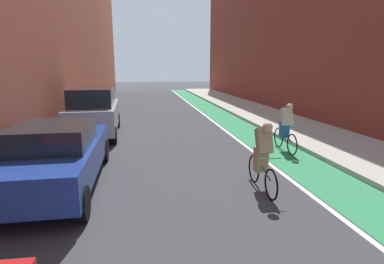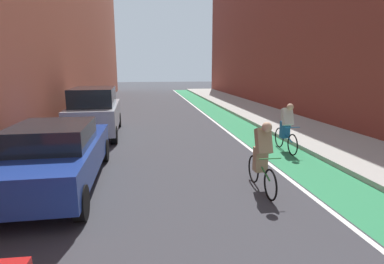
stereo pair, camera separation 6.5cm
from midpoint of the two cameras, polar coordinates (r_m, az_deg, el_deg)
ground_plane at (r=15.19m, az=-4.87°, el=1.42°), size 98.03×98.03×0.00m
bike_lane_paint at (r=17.69m, az=5.62°, el=2.89°), size 1.60×44.56×0.00m
lane_divider_stripe at (r=17.49m, az=2.76°, el=2.83°), size 0.12×44.56×0.00m
sidewalk_right at (r=18.45m, az=13.03°, el=3.23°), size 3.31×44.56×0.14m
building_facade_left at (r=17.78m, az=-26.55°, el=19.34°), size 4.15×44.56×10.85m
building_facade_right at (r=21.64m, az=19.35°, el=21.87°), size 2.40×40.56×13.47m
parked_sedan_blue at (r=7.71m, az=-24.23°, el=-3.87°), size 1.92×4.80×1.53m
parked_suv_silver at (r=13.12m, az=-18.02°, el=3.73°), size 2.02×4.59×1.98m
cyclist_mid at (r=7.01m, az=12.83°, el=-4.07°), size 0.48×1.73×1.62m
cyclist_trailing at (r=10.60m, az=16.99°, el=0.86°), size 0.48×1.75×1.63m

